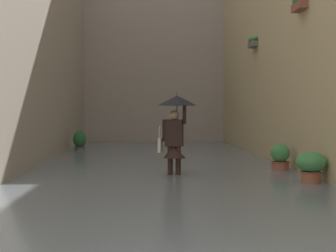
# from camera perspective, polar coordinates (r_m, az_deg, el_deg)

# --- Properties ---
(ground_plane) EXTENTS (60.00, 60.00, 0.00)m
(ground_plane) POSITION_cam_1_polar(r_m,az_deg,el_deg) (13.11, -0.78, -5.18)
(ground_plane) COLOR #605B56
(flood_water) EXTENTS (7.18, 26.63, 0.15)m
(flood_water) POSITION_cam_1_polar(r_m,az_deg,el_deg) (13.10, -0.78, -4.85)
(flood_water) COLOR slate
(flood_water) RESTS_ON ground_plane
(building_facade_far) EXTENTS (9.98, 1.80, 11.83)m
(building_facade_far) POSITION_cam_1_polar(r_m,az_deg,el_deg) (24.61, -1.57, 11.92)
(building_facade_far) COLOR #A89989
(building_facade_far) RESTS_ON ground_plane
(person_wading) EXTENTS (0.88, 0.88, 1.99)m
(person_wading) POSITION_cam_1_polar(r_m,az_deg,el_deg) (11.29, 0.82, 0.42)
(person_wading) COLOR black
(person_wading) RESTS_ON ground_plane
(potted_plant_mid_left) EXTENTS (0.46, 0.46, 0.78)m
(potted_plant_mid_left) POSITION_cam_1_polar(r_m,az_deg,el_deg) (12.51, 12.45, -3.67)
(potted_plant_mid_left) COLOR #9E563D
(potted_plant_mid_left) RESTS_ON ground_plane
(potted_plant_near_left) EXTENTS (0.60, 0.60, 0.77)m
(potted_plant_near_left) POSITION_cam_1_polar(r_m,az_deg,el_deg) (10.52, 15.72, -4.46)
(potted_plant_near_left) COLOR #9E563D
(potted_plant_near_left) RESTS_ON ground_plane
(potted_plant_far_right) EXTENTS (0.47, 0.47, 0.85)m
(potted_plant_far_right) POSITION_cam_1_polar(r_m,az_deg,el_deg) (18.29, -9.87, -1.76)
(potted_plant_far_right) COLOR #66605B
(potted_plant_far_right) RESTS_ON ground_plane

